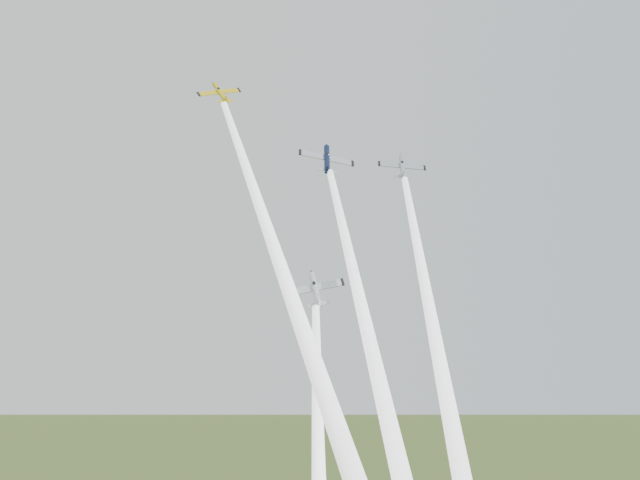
# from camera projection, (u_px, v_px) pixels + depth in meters

# --- Properties ---
(plane_yellow) EXTENTS (8.72, 6.57, 7.13)m
(plane_yellow) POSITION_uv_depth(u_px,v_px,m) (220.00, 93.00, 120.58)
(plane_yellow) COLOR yellow
(smoke_trail_yellow) EXTENTS (15.52, 48.66, 55.12)m
(smoke_trail_yellow) POSITION_uv_depth(u_px,v_px,m) (281.00, 269.00, 92.78)
(smoke_trail_yellow) COLOR white
(plane_navy) EXTENTS (9.17, 6.90, 8.31)m
(plane_navy) POSITION_uv_depth(u_px,v_px,m) (327.00, 159.00, 116.52)
(plane_navy) COLOR #0D163A
(smoke_trail_navy) EXTENTS (4.37, 45.07, 49.72)m
(smoke_trail_navy) POSITION_uv_depth(u_px,v_px,m) (369.00, 340.00, 89.71)
(smoke_trail_navy) COLOR white
(plane_silver_right) EXTENTS (8.22, 6.37, 6.78)m
(plane_silver_right) POSITION_uv_depth(u_px,v_px,m) (402.00, 167.00, 121.55)
(plane_silver_right) COLOR #A9B0B7
(smoke_trail_silver_right) EXTENTS (6.78, 45.58, 50.35)m
(smoke_trail_silver_right) POSITION_uv_depth(u_px,v_px,m) (436.00, 343.00, 94.02)
(smoke_trail_silver_right) COLOR white
(plane_silver_low) EXTENTS (8.05, 6.79, 7.68)m
(plane_silver_low) POSITION_uv_depth(u_px,v_px,m) (315.00, 289.00, 100.49)
(plane_silver_low) COLOR silver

